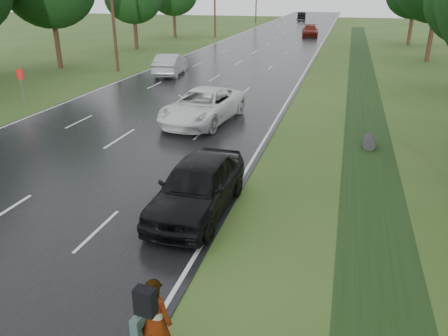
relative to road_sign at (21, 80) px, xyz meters
name	(u,v)px	position (x,y,z in m)	size (l,w,h in m)	color
road	(263,47)	(8.50, 33.00, -1.62)	(14.00, 180.00, 0.04)	black
edge_stripe_east	(319,49)	(15.25, 33.00, -1.60)	(0.12, 180.00, 0.01)	silver
edge_stripe_west	(211,45)	(1.75, 33.00, -1.60)	(0.12, 180.00, 0.01)	silver
center_line	(263,47)	(8.50, 33.00, -1.60)	(0.12, 180.00, 0.01)	silver
drainage_ditch	(364,102)	(20.00, 6.71, -1.61)	(2.20, 120.00, 0.56)	black
road_sign	(21,80)	(0.00, 0.00, 0.00)	(0.50, 0.06, 2.30)	slate
utility_pole_mid	(112,8)	(-0.70, 13.00, 3.55)	(1.60, 0.26, 10.00)	#3D2419
utility_pole_far	(215,0)	(-0.70, 43.00, 3.55)	(1.60, 0.26, 10.00)	#3D2419
pedestrian	(154,320)	(15.67, -16.01, -0.67)	(0.88, 0.83, 1.89)	#A5998C
white_pickup	(203,106)	(11.50, -0.21, -0.73)	(2.90, 6.29, 1.75)	white
dark_sedan	(198,186)	(14.50, -10.00, -0.71)	(2.10, 5.21, 1.78)	black
silver_sedan	(170,64)	(4.56, 12.31, -0.73)	(1.84, 5.27, 1.74)	#93959B
far_car_red	(310,31)	(12.87, 47.39, -0.78)	(2.29, 5.63, 1.64)	maroon
far_car_dark	(301,16)	(7.50, 85.06, -0.75)	(1.80, 5.16, 1.70)	black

